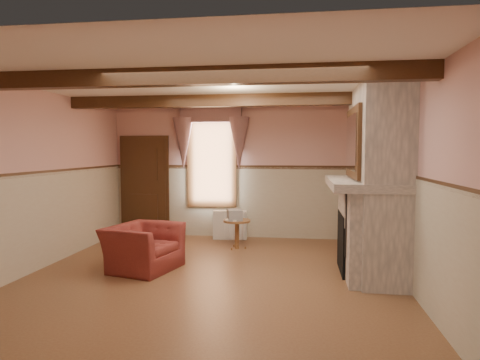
# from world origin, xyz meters

# --- Properties ---
(floor) EXTENTS (5.50, 6.00, 0.01)m
(floor) POSITION_xyz_m (0.00, 0.00, 0.00)
(floor) COLOR brown
(floor) RESTS_ON ground
(ceiling) EXTENTS (5.50, 6.00, 0.01)m
(ceiling) POSITION_xyz_m (0.00, 0.00, 2.80)
(ceiling) COLOR silver
(ceiling) RESTS_ON wall_back
(wall_back) EXTENTS (5.50, 0.02, 2.80)m
(wall_back) POSITION_xyz_m (0.00, 3.00, 1.40)
(wall_back) COLOR #CE968E
(wall_back) RESTS_ON floor
(wall_front) EXTENTS (5.50, 0.02, 2.80)m
(wall_front) POSITION_xyz_m (0.00, -3.00, 1.40)
(wall_front) COLOR #CE968E
(wall_front) RESTS_ON floor
(wall_left) EXTENTS (0.02, 6.00, 2.80)m
(wall_left) POSITION_xyz_m (-2.75, 0.00, 1.40)
(wall_left) COLOR #CE968E
(wall_left) RESTS_ON floor
(wall_right) EXTENTS (0.02, 6.00, 2.80)m
(wall_right) POSITION_xyz_m (2.75, 0.00, 1.40)
(wall_right) COLOR #CE968E
(wall_right) RESTS_ON floor
(wainscot) EXTENTS (5.50, 6.00, 1.50)m
(wainscot) POSITION_xyz_m (0.00, 0.00, 0.75)
(wainscot) COLOR #BEB499
(wainscot) RESTS_ON floor
(chair_rail) EXTENTS (5.50, 6.00, 0.08)m
(chair_rail) POSITION_xyz_m (0.00, 0.00, 1.50)
(chair_rail) COLOR black
(chair_rail) RESTS_ON wainscot
(firebox) EXTENTS (0.20, 0.95, 0.90)m
(firebox) POSITION_xyz_m (2.00, 0.60, 0.45)
(firebox) COLOR black
(firebox) RESTS_ON floor
(armchair) EXTENTS (1.17, 1.27, 0.70)m
(armchair) POSITION_xyz_m (-1.13, 0.27, 0.35)
(armchair) COLOR maroon
(armchair) RESTS_ON floor
(side_table) EXTENTS (0.58, 0.58, 0.55)m
(side_table) POSITION_xyz_m (0.11, 1.87, 0.28)
(side_table) COLOR brown
(side_table) RESTS_ON floor
(book_stack) EXTENTS (0.34, 0.38, 0.20)m
(book_stack) POSITION_xyz_m (0.07, 1.83, 0.65)
(book_stack) COLOR #B7AD8C
(book_stack) RESTS_ON side_table
(radiator) EXTENTS (0.71, 0.23, 0.60)m
(radiator) POSITION_xyz_m (-0.16, 2.70, 0.30)
(radiator) COLOR silver
(radiator) RESTS_ON floor
(bowl) EXTENTS (0.33, 0.33, 0.08)m
(bowl) POSITION_xyz_m (2.24, 0.43, 1.46)
(bowl) COLOR brown
(bowl) RESTS_ON mantel
(mantel_clock) EXTENTS (0.14, 0.24, 0.20)m
(mantel_clock) POSITION_xyz_m (2.24, 1.19, 1.52)
(mantel_clock) COLOR black
(mantel_clock) RESTS_ON mantel
(oil_lamp) EXTENTS (0.11, 0.11, 0.28)m
(oil_lamp) POSITION_xyz_m (2.24, 0.81, 1.56)
(oil_lamp) COLOR #B57A33
(oil_lamp) RESTS_ON mantel
(candle_red) EXTENTS (0.06, 0.06, 0.16)m
(candle_red) POSITION_xyz_m (2.24, 0.07, 1.50)
(candle_red) COLOR #AC1528
(candle_red) RESTS_ON mantel
(jar_yellow) EXTENTS (0.06, 0.06, 0.12)m
(jar_yellow) POSITION_xyz_m (2.24, 0.05, 1.48)
(jar_yellow) COLOR yellow
(jar_yellow) RESTS_ON mantel
(fireplace) EXTENTS (0.85, 2.00, 2.80)m
(fireplace) POSITION_xyz_m (2.42, 0.60, 1.40)
(fireplace) COLOR gray
(fireplace) RESTS_ON floor
(mantel) EXTENTS (1.05, 2.05, 0.12)m
(mantel) POSITION_xyz_m (2.24, 0.60, 1.36)
(mantel) COLOR gray
(mantel) RESTS_ON fireplace
(overmantel_mirror) EXTENTS (0.06, 1.44, 1.04)m
(overmantel_mirror) POSITION_xyz_m (2.06, 0.60, 1.97)
(overmantel_mirror) COLOR silver
(overmantel_mirror) RESTS_ON fireplace
(door) EXTENTS (1.10, 0.10, 2.10)m
(door) POSITION_xyz_m (-2.10, 2.94, 1.05)
(door) COLOR black
(door) RESTS_ON floor
(window) EXTENTS (1.06, 0.08, 2.02)m
(window) POSITION_xyz_m (-0.60, 2.97, 1.65)
(window) COLOR white
(window) RESTS_ON wall_back
(window_drapes) EXTENTS (1.30, 0.14, 1.40)m
(window_drapes) POSITION_xyz_m (-0.60, 2.88, 2.25)
(window_drapes) COLOR gray
(window_drapes) RESTS_ON wall_back
(ceiling_beam_front) EXTENTS (5.50, 0.18, 0.20)m
(ceiling_beam_front) POSITION_xyz_m (0.00, -1.20, 2.70)
(ceiling_beam_front) COLOR black
(ceiling_beam_front) RESTS_ON ceiling
(ceiling_beam_back) EXTENTS (5.50, 0.18, 0.20)m
(ceiling_beam_back) POSITION_xyz_m (0.00, 1.20, 2.70)
(ceiling_beam_back) COLOR black
(ceiling_beam_back) RESTS_ON ceiling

